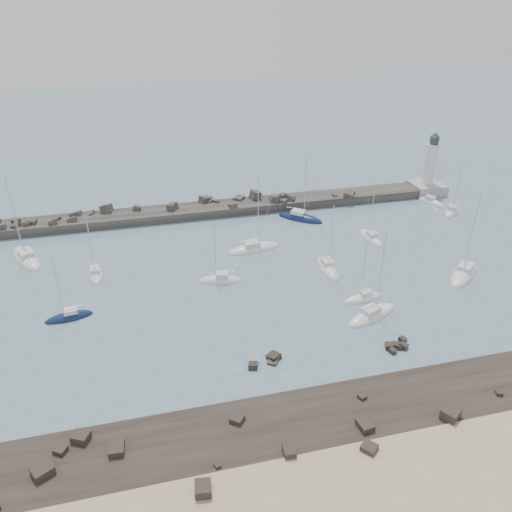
{
  "coord_description": "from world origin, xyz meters",
  "views": [
    {
      "loc": [
        -16.9,
        -57.45,
        41.98
      ],
      "look_at": [
        0.27,
        12.0,
        3.12
      ],
      "focal_mm": 35.0,
      "sensor_mm": 36.0,
      "label": 1
    }
  ],
  "objects": [
    {
      "name": "sailboat_2",
      "position": [
        -28.88,
        5.86,
        0.13
      ],
      "size": [
        6.86,
        3.07,
        10.62
      ],
      "color": "#101D43",
      "rests_on": "ground"
    },
    {
      "name": "sailboat_9",
      "position": [
        14.16,
        0.22,
        0.14
      ],
      "size": [
        6.6,
        2.63,
        10.41
      ],
      "color": "white",
      "rests_on": "ground"
    },
    {
      "name": "lighthouse",
      "position": [
        47.0,
        38.0,
        3.09
      ],
      "size": [
        7.0,
        7.0,
        14.6
      ],
      "color": "gray",
      "rests_on": "ground"
    },
    {
      "name": "sailboat_1",
      "position": [
        -37.51,
        26.06,
        0.15
      ],
      "size": [
        7.54,
        11.08,
        16.77
      ],
      "color": "white",
      "rests_on": "ground"
    },
    {
      "name": "sailboat_5",
      "position": [
        -6.04,
        10.64,
        0.14
      ],
      "size": [
        7.37,
        3.6,
        11.37
      ],
      "color": "white",
      "rests_on": "ground"
    },
    {
      "name": "sailboat_13",
      "position": [
        44.76,
        32.02,
        0.14
      ],
      "size": [
        4.4,
        7.11,
        10.95
      ],
      "color": "white",
      "rests_on": "ground"
    },
    {
      "name": "sailboat_3",
      "position": [
        -25.61,
        17.68,
        0.13
      ],
      "size": [
        2.74,
        7.29,
        11.38
      ],
      "color": "white",
      "rests_on": "ground"
    },
    {
      "name": "sailboat_6",
      "position": [
        12.21,
        10.17,
        0.15
      ],
      "size": [
        2.73,
        8.16,
        12.91
      ],
      "color": "white",
      "rests_on": "ground"
    },
    {
      "name": "sailboat_8",
      "position": [
        14.22,
        30.75,
        0.15
      ],
      "size": [
        9.2,
        8.55,
        15.19
      ],
      "color": "#101D43",
      "rests_on": "ground"
    },
    {
      "name": "sailboat_12",
      "position": [
        46.25,
        26.27,
        0.16
      ],
      "size": [
        6.68,
        6.38,
        11.5
      ],
      "color": "white",
      "rests_on": "ground"
    },
    {
      "name": "ground",
      "position": [
        0.0,
        0.0,
        0.0
      ],
      "size": [
        400.0,
        400.0,
        0.0
      ],
      "primitive_type": "plane",
      "color": "slate",
      "rests_on": "ground"
    },
    {
      "name": "sailboat_10",
      "position": [
        24.33,
        19.11,
        0.13
      ],
      "size": [
        2.86,
        7.7,
        11.98
      ],
      "color": "white",
      "rests_on": "ground"
    },
    {
      "name": "breakwater",
      "position": [
        -8.1,
        38.02,
        0.3
      ],
      "size": [
        115.0,
        7.31,
        5.16
      ],
      "color": "#2F2D2A",
      "rests_on": "ground"
    },
    {
      "name": "sand_strip",
      "position": [
        0.0,
        -32.0,
        0.0
      ],
      "size": [
        140.0,
        14.0,
        1.0
      ],
      "primitive_type": "cube",
      "color": "tan",
      "rests_on": "ground"
    },
    {
      "name": "sailboat_7",
      "position": [
        13.51,
        -4.12,
        0.14
      ],
      "size": [
        9.41,
        6.04,
        14.24
      ],
      "color": "white",
      "rests_on": "ground"
    },
    {
      "name": "rock_shelf",
      "position": [
        0.04,
        -22.01,
        0.02
      ],
      "size": [
        140.0,
        12.0,
        1.87
      ],
      "color": "black",
      "rests_on": "ground"
    },
    {
      "name": "sailboat_11",
      "position": [
        33.24,
        2.92,
        0.14
      ],
      "size": [
        9.64,
        8.84,
        15.73
      ],
      "color": "white",
      "rests_on": "ground"
    },
    {
      "name": "rock_cluster_near",
      "position": [
        -3.44,
        -9.98,
        0.06
      ],
      "size": [
        4.79,
        2.9,
        1.51
      ],
      "color": "black",
      "rests_on": "ground"
    },
    {
      "name": "rock_cluster_far",
      "position": [
        13.46,
        -11.42,
        0.23
      ],
      "size": [
        3.78,
        3.07,
        1.2
      ],
      "color": "black",
      "rests_on": "ground"
    },
    {
      "name": "sailboat_4",
      "position": [
        1.87,
        20.03,
        0.14
      ],
      "size": [
        10.18,
        4.48,
        15.41
      ],
      "color": "white",
      "rests_on": "ground"
    }
  ]
}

